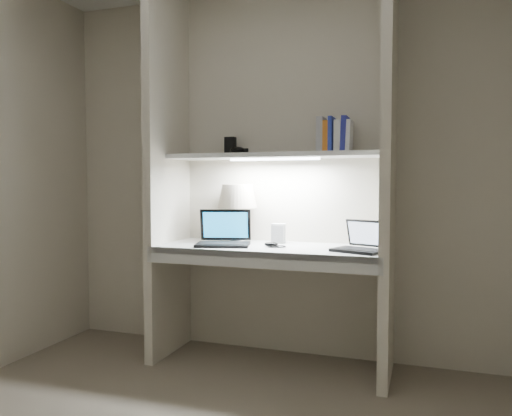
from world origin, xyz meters
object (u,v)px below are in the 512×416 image
at_px(laptop_main, 224,237).
at_px(speaker, 279,233).
at_px(laptop_netbook, 362,244).
at_px(table_lamp, 237,203).
at_px(book_row, 334,136).

height_order(laptop_main, speaker, laptop_main).
bearing_deg(laptop_netbook, table_lamp, -171.29).
relative_size(laptop_netbook, speaker, 2.71).
xyz_separation_m(laptop_main, speaker, (0.31, 0.20, 0.01)).
xyz_separation_m(laptop_main, laptop_netbook, (0.89, -0.01, -0.01)).
relative_size(laptop_main, speaker, 3.07).
distance_m(table_lamp, book_row, 0.79).
bearing_deg(speaker, laptop_netbook, -28.82).
distance_m(table_lamp, laptop_main, 0.29).
distance_m(table_lamp, laptop_netbook, 0.92).
height_order(laptop_main, laptop_netbook, laptop_main).
bearing_deg(book_row, laptop_netbook, -46.62).
xyz_separation_m(speaker, book_row, (0.37, 0.01, 0.64)).
distance_m(speaker, book_row, 0.74).
relative_size(table_lamp, book_row, 1.72).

